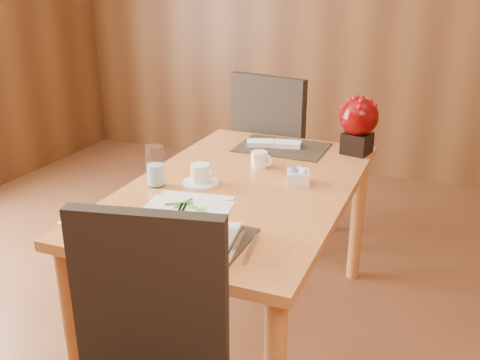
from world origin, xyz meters
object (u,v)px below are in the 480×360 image
at_px(dining_table, 242,205).
at_px(soup_setting, 186,226).
at_px(creamer_jug, 259,159).
at_px(bread_plate, 89,221).
at_px(water_glass, 155,166).
at_px(far_chair, 278,150).
at_px(berry_decor, 359,122).
at_px(sugar_caddy, 298,177).
at_px(coffee_cup, 201,176).

relative_size(dining_table, soup_setting, 4.32).
xyz_separation_m(creamer_jug, bread_plate, (-0.36, -0.79, -0.03)).
bearing_deg(dining_table, water_glass, -154.61).
bearing_deg(far_chair, berry_decor, 158.96).
distance_m(soup_setting, creamer_jug, 0.80).
relative_size(creamer_jug, berry_decor, 0.35).
xyz_separation_m(water_glass, sugar_caddy, (0.55, 0.25, -0.06)).
bearing_deg(bread_plate, sugar_caddy, 48.11).
height_order(dining_table, far_chair, far_chair).
relative_size(dining_table, coffee_cup, 9.74).
relative_size(soup_setting, far_chair, 0.33).
relative_size(berry_decor, bread_plate, 1.80).
xyz_separation_m(sugar_caddy, berry_decor, (0.15, 0.51, 0.13)).
bearing_deg(berry_decor, far_chair, 145.85).
height_order(dining_table, water_glass, water_glass).
bearing_deg(dining_table, far_chair, 99.15).
relative_size(soup_setting, coffee_cup, 2.26).
bearing_deg(soup_setting, water_glass, 122.26).
distance_m(dining_table, sugar_caddy, 0.27).
height_order(creamer_jug, sugar_caddy, creamer_jug).
height_order(coffee_cup, water_glass, water_glass).
xyz_separation_m(dining_table, water_glass, (-0.33, -0.16, 0.18)).
bearing_deg(berry_decor, coffee_cup, -128.39).
bearing_deg(coffee_cup, water_glass, -151.90).
bearing_deg(berry_decor, dining_table, -121.44).
bearing_deg(bread_plate, dining_table, 56.51).
bearing_deg(bread_plate, berry_decor, 57.56).
distance_m(berry_decor, bread_plate, 1.39).
xyz_separation_m(soup_setting, berry_decor, (0.34, 1.17, 0.10)).
bearing_deg(water_glass, far_chair, 81.16).
xyz_separation_m(dining_table, creamer_jug, (-0.01, 0.24, 0.13)).
bearing_deg(soup_setting, creamer_jug, 83.94).
relative_size(coffee_cup, water_glass, 0.88).
distance_m(sugar_caddy, bread_plate, 0.88).
relative_size(coffee_cup, bread_plate, 0.99).
relative_size(water_glass, bread_plate, 1.12).
bearing_deg(dining_table, berry_decor, 58.56).
distance_m(water_glass, far_chair, 1.16).
bearing_deg(water_glass, creamer_jug, 50.84).
bearing_deg(sugar_caddy, far_chair, 113.35).
height_order(dining_table, bread_plate, bread_plate).
xyz_separation_m(berry_decor, far_chair, (-0.52, 0.36, -0.31)).
xyz_separation_m(soup_setting, far_chair, (-0.19, 1.53, -0.21)).
distance_m(soup_setting, berry_decor, 1.22).
height_order(soup_setting, sugar_caddy, soup_setting).
bearing_deg(water_glass, soup_setting, -48.67).
bearing_deg(water_glass, dining_table, 25.39).
height_order(coffee_cup, far_chair, far_chair).
height_order(dining_table, berry_decor, berry_decor).
bearing_deg(dining_table, soup_setting, -86.74).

